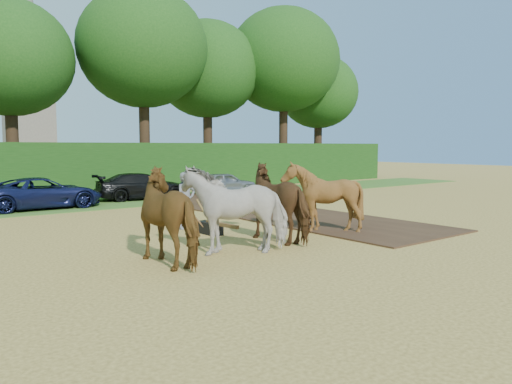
# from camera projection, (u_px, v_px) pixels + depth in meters

# --- Properties ---
(ground) EXTENTS (120.00, 120.00, 0.00)m
(ground) POSITION_uv_depth(u_px,v_px,m) (368.00, 238.00, 15.24)
(ground) COLOR gold
(ground) RESTS_ON ground
(earth_strip) EXTENTS (4.50, 17.00, 0.05)m
(earth_strip) POSITION_uv_depth(u_px,v_px,m) (262.00, 210.00, 21.63)
(earth_strip) COLOR #472D1C
(earth_strip) RESTS_ON ground
(grass_verge) EXTENTS (50.00, 5.00, 0.03)m
(grass_verge) POSITION_uv_depth(u_px,v_px,m) (157.00, 199.00, 26.19)
(grass_verge) COLOR #38601E
(grass_verge) RESTS_ON ground
(hedgerow) EXTENTS (46.00, 1.60, 3.00)m
(hedgerow) POSITION_uv_depth(u_px,v_px,m) (121.00, 168.00, 29.57)
(hedgerow) COLOR #14380F
(hedgerow) RESTS_ON ground
(spectator_near) EXTENTS (0.73, 0.88, 1.63)m
(spectator_near) POSITION_uv_depth(u_px,v_px,m) (305.00, 203.00, 17.61)
(spectator_near) COLOR tan
(spectator_near) RESTS_ON ground
(spectator_far) EXTENTS (0.68, 0.99, 1.56)m
(spectator_far) POSITION_uv_depth(u_px,v_px,m) (183.00, 205.00, 17.30)
(spectator_far) COLOR #292D37
(spectator_far) RESTS_ON ground
(plough_team) EXTENTS (7.60, 5.78, 2.32)m
(plough_team) POSITION_uv_depth(u_px,v_px,m) (258.00, 205.00, 14.16)
(plough_team) COLOR brown
(plough_team) RESTS_ON ground
(parked_cars) EXTENTS (24.89, 3.33, 1.45)m
(parked_cars) POSITION_uv_depth(u_px,v_px,m) (36.00, 193.00, 22.53)
(parked_cars) COLOR silver
(parked_cars) RESTS_ON ground
(treeline) EXTENTS (48.70, 10.60, 14.21)m
(treeline) POSITION_uv_depth(u_px,v_px,m) (70.00, 44.00, 30.33)
(treeline) COLOR #382616
(treeline) RESTS_ON ground
(church) EXTENTS (5.20, 5.20, 27.00)m
(church) POSITION_uv_depth(u_px,v_px,m) (26.00, 54.00, 59.46)
(church) COLOR slate
(church) RESTS_ON ground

